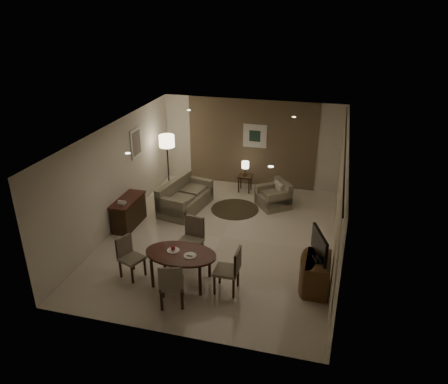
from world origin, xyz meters
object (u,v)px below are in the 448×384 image
(sofa, at_px, (185,196))
(floor_lamp, at_px, (168,164))
(chair_left, at_px, (132,258))
(armchair, at_px, (273,195))
(side_table, at_px, (245,183))
(tv_cabinet, at_px, (317,274))
(chair_right, at_px, (226,270))
(dining_table, at_px, (181,268))
(console_desk, at_px, (129,212))
(chair_far, at_px, (190,241))
(chair_near, at_px, (172,283))

(sofa, xyz_separation_m, floor_lamp, (-0.88, 1.00, 0.48))
(chair_left, xyz_separation_m, armchair, (2.34, 4.12, -0.08))
(sofa, relative_size, side_table, 3.44)
(tv_cabinet, xyz_separation_m, sofa, (-3.79, 2.77, 0.06))
(side_table, bearing_deg, tv_cabinet, -60.80)
(chair_left, xyz_separation_m, chair_right, (2.04, 0.04, 0.04))
(chair_right, relative_size, sofa, 0.56)
(dining_table, height_order, side_table, dining_table)
(console_desk, xyz_separation_m, chair_far, (2.08, -1.19, 0.14))
(chair_left, height_order, sofa, chair_left)
(tv_cabinet, xyz_separation_m, side_table, (-2.46, 4.40, -0.10))
(chair_left, xyz_separation_m, sofa, (0.01, 3.33, -0.04))
(side_table, bearing_deg, console_desk, -130.02)
(dining_table, bearing_deg, chair_left, -175.66)
(floor_lamp, bearing_deg, dining_table, -65.44)
(tv_cabinet, xyz_separation_m, chair_left, (-3.80, -0.56, 0.10))
(chair_right, relative_size, armchair, 1.19)
(chair_left, bearing_deg, sofa, 21.16)
(tv_cabinet, height_order, chair_near, chair_near)
(chair_right, bearing_deg, tv_cabinet, 106.56)
(chair_left, bearing_deg, console_desk, 49.18)
(sofa, bearing_deg, armchair, -61.46)
(console_desk, distance_m, chair_right, 3.73)
(tv_cabinet, bearing_deg, armchair, 112.30)
(side_table, relative_size, floor_lamp, 0.29)
(chair_far, relative_size, chair_left, 1.14)
(floor_lamp, bearing_deg, chair_left, -78.61)
(console_desk, distance_m, chair_near, 3.49)
(chair_left, xyz_separation_m, side_table, (1.35, 4.96, -0.20))
(tv_cabinet, relative_size, sofa, 0.51)
(dining_table, distance_m, armchair, 4.23)
(chair_far, bearing_deg, chair_left, -129.41)
(chair_left, height_order, armchair, chair_left)
(chair_far, height_order, chair_left, chair_far)
(console_desk, relative_size, chair_near, 1.24)
(chair_right, xyz_separation_m, floor_lamp, (-2.92, 4.29, 0.41))
(tv_cabinet, xyz_separation_m, armchair, (-1.46, 3.56, 0.02))
(chair_left, bearing_deg, chair_far, -27.57)
(floor_lamp, bearing_deg, chair_right, -55.78)
(chair_right, xyz_separation_m, armchair, (0.30, 4.08, -0.12))
(tv_cabinet, distance_m, chair_near, 2.92)
(tv_cabinet, bearing_deg, sofa, 143.84)
(armchair, bearing_deg, dining_table, -54.33)
(console_desk, height_order, floor_lamp, floor_lamp)
(chair_near, bearing_deg, dining_table, -103.82)
(sofa, distance_m, side_table, 2.11)
(tv_cabinet, bearing_deg, floor_lamp, 141.14)
(chair_near, bearing_deg, side_table, -111.45)
(console_desk, height_order, armchair, console_desk)
(armchair, bearing_deg, chair_left, -66.44)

